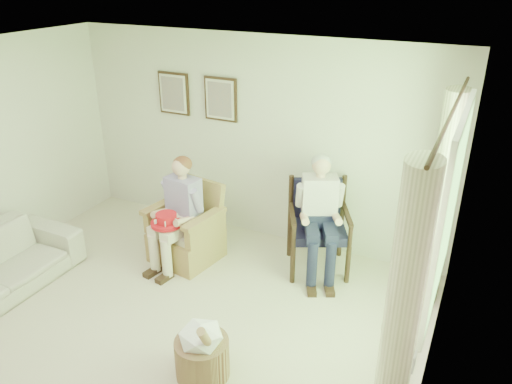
# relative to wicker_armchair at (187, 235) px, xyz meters

# --- Properties ---
(floor) EXTENTS (5.50, 5.50, 0.00)m
(floor) POSITION_rel_wicker_armchair_xyz_m (0.44, -1.80, -0.30)
(floor) COLOR beige
(floor) RESTS_ON ground
(back_wall) EXTENTS (5.00, 0.04, 2.60)m
(back_wall) POSITION_rel_wicker_armchair_xyz_m (0.44, 0.95, 1.00)
(back_wall) COLOR silver
(back_wall) RESTS_ON ground
(right_wall) EXTENTS (0.04, 5.50, 2.60)m
(right_wall) POSITION_rel_wicker_armchair_xyz_m (2.94, -1.80, 1.00)
(right_wall) COLOR silver
(right_wall) RESTS_ON ground
(ceiling) EXTENTS (5.00, 5.50, 0.02)m
(ceiling) POSITION_rel_wicker_armchair_xyz_m (0.44, -1.80, 2.30)
(ceiling) COLOR white
(ceiling) RESTS_ON back_wall
(window) EXTENTS (0.13, 2.50, 1.63)m
(window) POSITION_rel_wicker_armchair_xyz_m (2.91, -0.60, 1.28)
(window) COLOR #2D6B23
(window) RESTS_ON right_wall
(curtain_left) EXTENTS (0.34, 0.34, 2.30)m
(curtain_left) POSITION_rel_wicker_armchair_xyz_m (2.77, -1.58, 0.85)
(curtain_left) COLOR #F4EBBF
(curtain_left) RESTS_ON ground
(curtain_right) EXTENTS (0.34, 0.34, 2.30)m
(curtain_right) POSITION_rel_wicker_armchair_xyz_m (2.77, 0.38, 0.85)
(curtain_right) COLOR #F4EBBF
(curtain_right) RESTS_ON ground
(framed_print_left) EXTENTS (0.45, 0.05, 0.55)m
(framed_print_left) POSITION_rel_wicker_armchair_xyz_m (-0.71, 0.92, 1.48)
(framed_print_left) COLOR #382114
(framed_print_left) RESTS_ON back_wall
(framed_print_right) EXTENTS (0.45, 0.05, 0.55)m
(framed_print_right) POSITION_rel_wicker_armchair_xyz_m (-0.01, 0.92, 1.48)
(framed_print_right) COLOR #382114
(framed_print_right) RESTS_ON back_wall
(wicker_armchair) EXTENTS (0.75, 0.74, 0.95)m
(wicker_armchair) POSITION_rel_wicker_armchair_xyz_m (0.00, 0.00, 0.00)
(wicker_armchair) COLOR #A58C4D
(wicker_armchair) RESTS_ON ground
(wood_armchair) EXTENTS (0.68, 0.64, 1.05)m
(wood_armchair) POSITION_rel_wicker_armchair_xyz_m (1.51, 0.55, 0.27)
(wood_armchair) COLOR black
(wood_armchair) RESTS_ON ground
(person_wicker) EXTENTS (0.40, 0.63, 1.31)m
(person_wicker) POSITION_rel_wicker_armchair_xyz_m (-0.00, -0.13, 0.45)
(person_wicker) COLOR beige
(person_wicker) RESTS_ON ground
(person_dark) EXTENTS (0.40, 0.63, 1.41)m
(person_dark) POSITION_rel_wicker_armchair_xyz_m (1.51, 0.37, 0.53)
(person_dark) COLOR #1A1D3B
(person_dark) RESTS_ON ground
(red_hat) EXTENTS (0.36, 0.36, 0.14)m
(red_hat) POSITION_rel_wicker_armchair_xyz_m (-0.04, -0.33, 0.35)
(red_hat) COLOR red
(red_hat) RESTS_ON person_wicker
(hatbox) EXTENTS (0.56, 0.56, 0.70)m
(hatbox) POSITION_rel_wicker_armchair_xyz_m (1.18, -1.60, -0.03)
(hatbox) COLOR #A18557
(hatbox) RESTS_ON ground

